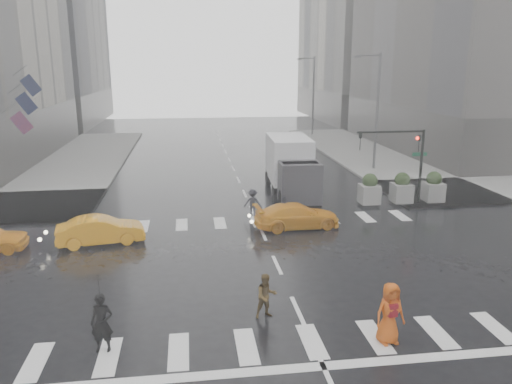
{
  "coord_description": "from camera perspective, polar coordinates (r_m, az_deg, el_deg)",
  "views": [
    {
      "loc": [
        -3.51,
        -19.16,
        8.15
      ],
      "look_at": [
        -0.62,
        2.0,
        2.67
      ],
      "focal_mm": 35.0,
      "sensor_mm": 36.0,
      "label": 1
    }
  ],
  "objects": [
    {
      "name": "traffic_signal_pole",
      "position": [
        30.32,
        16.76,
        4.42
      ],
      "size": [
        4.45,
        0.42,
        4.5
      ],
      "color": "black",
      "rests_on": "ground"
    },
    {
      "name": "planter_west",
      "position": [
        30.17,
        12.84,
        0.29
      ],
      "size": [
        1.1,
        1.1,
        1.8
      ],
      "color": "gray",
      "rests_on": "ground"
    },
    {
      "name": "flag_cluster",
      "position": [
        39.48,
        -25.18,
        9.42
      ],
      "size": [
        2.87,
        3.06,
        4.69
      ],
      "color": "#59595B",
      "rests_on": "ground"
    },
    {
      "name": "pedestrian_far_b",
      "position": [
        27.43,
        -0.37,
        -1.23
      ],
      "size": [
        1.08,
        0.74,
        1.52
      ],
      "primitive_type": "imported",
      "rotation": [
        0.0,
        0.0,
        2.93
      ],
      "color": "black",
      "rests_on": "ground"
    },
    {
      "name": "sidewalk_ne",
      "position": [
        44.03,
        23.91,
        2.59
      ],
      "size": [
        35.0,
        35.0,
        0.15
      ],
      "primitive_type": "cube",
      "color": "gray",
      "rests_on": "ground"
    },
    {
      "name": "pedestrian_black",
      "position": [
        15.25,
        -17.41,
        -11.84
      ],
      "size": [
        1.08,
        1.09,
        2.43
      ],
      "rotation": [
        0.0,
        0.0,
        -0.13
      ],
      "color": "black",
      "rests_on": "ground"
    },
    {
      "name": "taxi_mid",
      "position": [
        24.37,
        -17.33,
        -4.2
      ],
      "size": [
        4.14,
        2.05,
        1.31
      ],
      "primitive_type": "imported",
      "rotation": [
        0.0,
        0.0,
        1.75
      ],
      "color": "orange",
      "rests_on": "ground"
    },
    {
      "name": "pedestrian_brown",
      "position": [
        16.75,
        1.2,
        -11.79
      ],
      "size": [
        0.85,
        0.72,
        1.52
      ],
      "primitive_type": "imported",
      "rotation": [
        0.0,
        0.0,
        0.22
      ],
      "color": "#4C391B",
      "rests_on": "ground"
    },
    {
      "name": "road_markings",
      "position": [
        21.11,
        2.42,
        -8.31
      ],
      "size": [
        18.0,
        48.0,
        0.01
      ],
      "primitive_type": null,
      "color": "silver",
      "rests_on": "ground"
    },
    {
      "name": "planter_east",
      "position": [
        31.79,
        19.61,
        0.52
      ],
      "size": [
        1.1,
        1.1,
        1.8
      ],
      "color": "gray",
      "rests_on": "ground"
    },
    {
      "name": "box_truck",
      "position": [
        32.06,
        4.09,
        3.13
      ],
      "size": [
        2.52,
        6.71,
        3.57
      ],
      "rotation": [
        0.0,
        0.0,
        -0.04
      ],
      "color": "silver",
      "rests_on": "ground"
    },
    {
      "name": "ground",
      "position": [
        21.12,
        2.42,
        -8.32
      ],
      "size": [
        120.0,
        120.0,
        0.0
      ],
      "primitive_type": "plane",
      "color": "black",
      "rests_on": "ground"
    },
    {
      "name": "pedestrian_far_a",
      "position": [
        25.7,
        3.29,
        -2.23
      ],
      "size": [
        1.01,
        0.69,
        1.61
      ],
      "primitive_type": "imported",
      "rotation": [
        0.0,
        0.0,
        3.01
      ],
      "color": "black",
      "rests_on": "ground"
    },
    {
      "name": "taxi_rear",
      "position": [
        25.6,
        4.71,
        -2.72
      ],
      "size": [
        4.0,
        2.09,
        1.27
      ],
      "primitive_type": "imported",
      "rotation": [
        0.0,
        0.0,
        1.65
      ],
      "color": "orange",
      "rests_on": "ground"
    },
    {
      "name": "building_ne_far",
      "position": [
        82.29,
        16.49,
        19.51
      ],
      "size": [
        26.05,
        26.05,
        36.0
      ],
      "color": "#ACA695",
      "rests_on": "ground"
    },
    {
      "name": "street_lamp_far",
      "position": [
        59.03,
        6.44,
        11.21
      ],
      "size": [
        2.15,
        0.22,
        9.0
      ],
      "color": "#59595B",
      "rests_on": "ground"
    },
    {
      "name": "pedestrian_orange",
      "position": [
        15.79,
        15.05,
        -13.23
      ],
      "size": [
        1.02,
        0.74,
        1.91
      ],
      "rotation": [
        0.0,
        0.0,
        0.15
      ],
      "color": "#C44B0D",
      "rests_on": "ground"
    },
    {
      "name": "planter_mid",
      "position": [
        30.93,
        16.31,
        0.41
      ],
      "size": [
        1.1,
        1.1,
        1.8
      ],
      "color": "gray",
      "rests_on": "ground"
    },
    {
      "name": "street_lamp_near",
      "position": [
        39.97,
        13.5,
        9.42
      ],
      "size": [
        2.15,
        0.22,
        9.0
      ],
      "color": "#59595B",
      "rests_on": "ground"
    }
  ]
}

